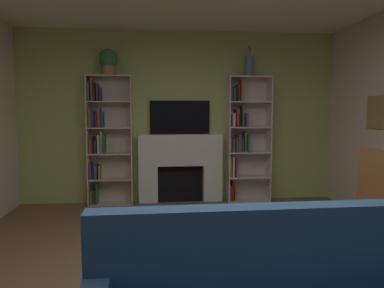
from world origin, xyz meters
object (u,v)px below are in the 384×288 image
object	(u,v)px
bookshelf_left	(105,140)
vase_with_flowers	(249,66)
coffee_table	(248,264)
bookshelf_right	(243,139)
armchair	(367,208)
tv	(180,117)
fireplace	(180,166)
potted_plant	(108,61)

from	to	relation	value
bookshelf_left	vase_with_flowers	size ratio (longest dim) A/B	4.16
bookshelf_left	coffee_table	xyz separation A→B (m)	(1.36, -3.40, -0.60)
bookshelf_right	armchair	distance (m)	2.64
tv	fireplace	bearing A→B (deg)	-90.00
bookshelf_left	potted_plant	xyz separation A→B (m)	(0.07, -0.06, 1.18)
armchair	bookshelf_left	bearing A→B (deg)	136.86
bookshelf_right	bookshelf_left	bearing A→B (deg)	179.50
tv	coffee_table	bearing A→B (deg)	-86.36
fireplace	potted_plant	xyz separation A→B (m)	(-1.07, -0.02, 1.60)
bookshelf_left	bookshelf_right	distance (m)	2.14
tv	bookshelf_left	xyz separation A→B (m)	(-1.14, -0.06, -0.33)
tv	bookshelf_right	distance (m)	1.06
potted_plant	coffee_table	size ratio (longest dim) A/B	0.39
potted_plant	vase_with_flowers	world-z (taller)	vase_with_flowers
potted_plant	armchair	bearing A→B (deg)	-43.28
potted_plant	armchair	distance (m)	4.00
armchair	coffee_table	size ratio (longest dim) A/B	1.08
bookshelf_right	coffee_table	distance (m)	3.52
fireplace	bookshelf_right	xyz separation A→B (m)	(1.00, 0.01, 0.42)
vase_with_flowers	potted_plant	bearing A→B (deg)	179.99
coffee_table	tv	bearing A→B (deg)	93.64
fireplace	tv	world-z (taller)	tv
fireplace	potted_plant	world-z (taller)	potted_plant
fireplace	armchair	xyz separation A→B (m)	(1.59, -2.52, -0.04)
bookshelf_right	potted_plant	bearing A→B (deg)	-178.97
potted_plant	armchair	world-z (taller)	potted_plant
bookshelf_right	tv	bearing A→B (deg)	175.25
fireplace	bookshelf_left	world-z (taller)	bookshelf_left
bookshelf_right	coffee_table	bearing A→B (deg)	-102.94
bookshelf_right	potted_plant	world-z (taller)	potted_plant
coffee_table	bookshelf_right	bearing A→B (deg)	77.06
potted_plant	vase_with_flowers	distance (m)	2.14
vase_with_flowers	armchair	bearing A→B (deg)	-78.31
tv	armchair	xyz separation A→B (m)	(1.59, -2.62, -0.80)
tv	bookshelf_left	size ratio (longest dim) A/B	0.47
potted_plant	bookshelf_left	bearing A→B (deg)	142.52
coffee_table	potted_plant	bearing A→B (deg)	111.08
potted_plant	coffee_table	world-z (taller)	potted_plant
bookshelf_right	armchair	xyz separation A→B (m)	(0.59, -2.54, -0.47)
vase_with_flowers	armchair	size ratio (longest dim) A/B	0.44
bookshelf_left	armchair	bearing A→B (deg)	-43.14
tv	bookshelf_right	size ratio (longest dim) A/B	0.47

